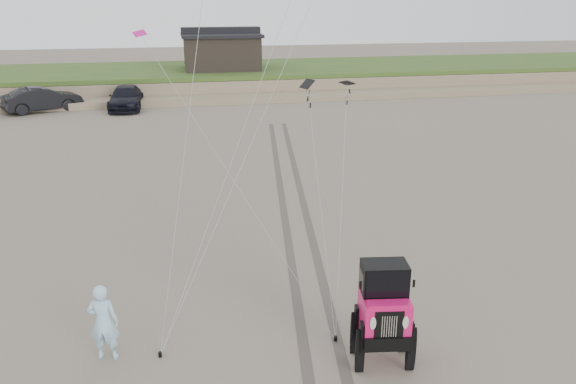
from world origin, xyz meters
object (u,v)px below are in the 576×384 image
at_px(jeep, 383,325).
at_px(man, 104,322).
at_px(cabin, 221,50).
at_px(truck_c, 126,98).
at_px(truck_b, 42,99).

relative_size(jeep, man, 2.76).
bearing_deg(cabin, truck_c, -135.71).
height_order(cabin, truck_b, cabin).
height_order(jeep, man, jeep).
xyz_separation_m(truck_c, man, (1.52, -29.51, 0.12)).
xyz_separation_m(cabin, jeep, (-0.03, -38.02, -2.33)).
height_order(cabin, jeep, cabin).
bearing_deg(truck_b, cabin, -86.15).
xyz_separation_m(truck_b, truck_c, (5.51, -0.13, -0.07)).
xyz_separation_m(truck_c, jeep, (7.32, -30.84, 0.15)).
height_order(truck_b, man, man).
distance_m(truck_b, man, 30.46).
bearing_deg(jeep, man, 175.41).
distance_m(cabin, truck_c, 10.57).
height_order(truck_b, jeep, jeep).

